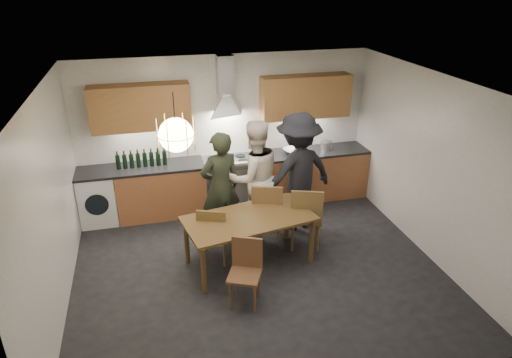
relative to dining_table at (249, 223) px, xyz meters
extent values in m
plane|color=black|center=(0.08, -0.17, -0.66)|extent=(5.00, 5.00, 0.00)
cube|color=white|center=(0.08, 2.08, 0.64)|extent=(5.00, 0.02, 2.60)
cube|color=white|center=(0.08, -2.42, 0.64)|extent=(5.00, 0.02, 2.60)
cube|color=white|center=(-2.42, -0.17, 0.64)|extent=(0.02, 4.50, 2.60)
cube|color=white|center=(2.58, -0.17, 0.64)|extent=(0.02, 4.50, 2.60)
cube|color=silver|center=(0.08, -0.17, 1.94)|extent=(5.00, 4.50, 0.02)
cube|color=#BC7448|center=(-1.09, 1.78, -0.23)|extent=(1.45, 0.60, 0.86)
cube|color=#BC7448|center=(1.56, 1.78, -0.23)|extent=(2.05, 0.60, 0.86)
cube|color=white|center=(-2.12, 1.78, -0.23)|extent=(0.58, 0.58, 0.85)
cube|color=black|center=(-1.39, 1.78, 0.22)|extent=(2.05, 0.62, 0.04)
cube|color=black|center=(1.56, 1.78, 0.22)|extent=(2.05, 0.62, 0.04)
cube|color=silver|center=(0.08, 1.78, -0.26)|extent=(0.90, 0.60, 0.80)
cube|color=black|center=(0.08, 1.50, -0.28)|extent=(0.78, 0.02, 0.42)
cube|color=slate|center=(0.08, 1.78, 0.18)|extent=(0.90, 0.60, 0.08)
cube|color=silver|center=(0.08, 1.52, 0.24)|extent=(0.90, 0.08, 0.04)
cube|color=#BB8248|center=(-1.29, 1.91, 1.20)|extent=(1.55, 0.35, 0.72)
cube|color=#BB8248|center=(1.46, 1.91, 1.20)|extent=(1.55, 0.35, 0.72)
cube|color=silver|center=(0.08, 1.95, 1.63)|extent=(0.26, 0.22, 0.62)
cylinder|color=black|center=(-0.92, -0.27, 1.69)|extent=(0.01, 0.01, 0.50)
sphere|color=#FFE0A5|center=(-0.92, -0.27, 1.44)|extent=(0.40, 0.40, 0.40)
torus|color=gold|center=(-0.92, -0.27, 1.44)|extent=(0.43, 0.43, 0.01)
cube|color=brown|center=(0.00, 0.00, 0.07)|extent=(1.89, 1.19, 0.04)
cylinder|color=brown|center=(-0.72, -0.50, -0.30)|extent=(0.07, 0.07, 0.70)
cylinder|color=brown|center=(-0.85, 0.21, -0.30)|extent=(0.07, 0.07, 0.70)
cylinder|color=brown|center=(0.85, -0.21, -0.30)|extent=(0.07, 0.07, 0.70)
cylinder|color=brown|center=(0.72, 0.50, -0.30)|extent=(0.07, 0.07, 0.70)
cube|color=brown|center=(-0.45, 0.21, -0.23)|extent=(0.52, 0.52, 0.04)
cube|color=brown|center=(-0.52, 0.04, 0.01)|extent=(0.39, 0.18, 0.44)
cylinder|color=brown|center=(-0.24, 0.30, -0.45)|extent=(0.03, 0.03, 0.41)
cylinder|color=brown|center=(-0.36, 0.00, -0.45)|extent=(0.03, 0.03, 0.41)
cylinder|color=brown|center=(-0.55, 0.42, -0.45)|extent=(0.03, 0.03, 0.41)
cylinder|color=brown|center=(-0.66, 0.11, -0.45)|extent=(0.03, 0.03, 0.41)
cube|color=brown|center=(0.42, 0.54, -0.17)|extent=(0.57, 0.57, 0.04)
cube|color=brown|center=(0.35, 0.34, 0.10)|extent=(0.44, 0.18, 0.50)
cylinder|color=brown|center=(0.65, 0.65, -0.42)|extent=(0.04, 0.04, 0.46)
cylinder|color=brown|center=(0.53, 0.30, -0.42)|extent=(0.04, 0.04, 0.46)
cylinder|color=brown|center=(0.30, 0.77, -0.42)|extent=(0.04, 0.04, 0.46)
cylinder|color=brown|center=(0.19, 0.42, -0.42)|extent=(0.04, 0.04, 0.46)
cube|color=brown|center=(0.93, 0.24, -0.17)|extent=(0.59, 0.59, 0.04)
cube|color=brown|center=(0.86, 0.05, 0.11)|extent=(0.44, 0.20, 0.50)
cylinder|color=brown|center=(1.17, 0.35, -0.42)|extent=(0.04, 0.04, 0.47)
cylinder|color=brown|center=(1.04, 0.00, -0.42)|extent=(0.04, 0.04, 0.47)
cylinder|color=brown|center=(0.82, 0.48, -0.42)|extent=(0.04, 0.04, 0.47)
cylinder|color=brown|center=(0.69, 0.13, -0.42)|extent=(0.04, 0.04, 0.47)
cube|color=brown|center=(-0.26, -0.82, -0.24)|extent=(0.51, 0.51, 0.04)
cube|color=brown|center=(-0.18, -0.67, -0.02)|extent=(0.36, 0.19, 0.42)
cylinder|color=brown|center=(-0.46, -0.90, -0.46)|extent=(0.03, 0.03, 0.39)
cylinder|color=brown|center=(-0.33, -0.62, -0.46)|extent=(0.03, 0.03, 0.39)
cylinder|color=brown|center=(-0.18, -1.03, -0.46)|extent=(0.03, 0.03, 0.39)
cylinder|color=brown|center=(-0.05, -0.75, -0.46)|extent=(0.03, 0.03, 0.39)
imported|color=black|center=(-0.25, 0.79, 0.21)|extent=(0.71, 0.55, 1.73)
imported|color=silver|center=(0.29, 0.88, 0.26)|extent=(1.01, 0.85, 1.84)
imported|color=black|center=(0.98, 0.83, 0.30)|extent=(1.37, 1.00, 1.91)
imported|color=#AFAFB2|center=(1.22, 1.75, 0.29)|extent=(0.44, 0.44, 0.08)
cylinder|color=silver|center=(1.85, 1.79, 0.31)|extent=(0.23, 0.23, 0.14)
camera|label=1|loc=(-1.25, -5.31, 3.17)|focal=32.00mm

